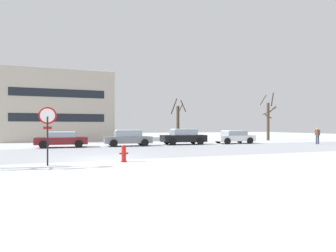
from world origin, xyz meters
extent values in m
plane|color=white|center=(0.00, 0.00, 0.00)|extent=(120.00, 120.00, 0.00)
cube|color=#B7BCC4|center=(0.00, 3.79, 0.00)|extent=(80.00, 9.58, 0.00)
cylinder|color=black|center=(-2.72, -2.03, 1.09)|extent=(0.07, 0.10, 2.18)
cylinder|color=red|center=(-2.72, -2.03, 2.23)|extent=(0.76, 0.09, 0.76)
cylinder|color=white|center=(-2.72, -2.04, 2.23)|extent=(0.62, 0.08, 0.62)
cube|color=red|center=(-2.72, -2.03, 1.68)|extent=(0.36, 0.06, 0.12)
cylinder|color=white|center=(-2.72, -2.02, 2.28)|extent=(0.42, 0.06, 0.42)
cylinder|color=red|center=(0.72, -1.92, 0.03)|extent=(0.30, 0.30, 0.06)
cylinder|color=red|center=(0.72, -1.92, 0.39)|extent=(0.22, 0.22, 0.65)
sphere|color=red|center=(0.72, -1.92, 0.76)|extent=(0.21, 0.21, 0.21)
cylinder|color=red|center=(0.56, -1.92, 0.42)|extent=(0.12, 0.09, 0.09)
cylinder|color=red|center=(0.88, -1.92, 0.42)|extent=(0.12, 0.09, 0.09)
sphere|color=white|center=(0.72, -1.92, 0.81)|extent=(0.15, 0.15, 0.15)
cube|color=maroon|center=(-2.21, 9.47, 0.56)|extent=(4.18, 2.00, 0.57)
cube|color=#8C99A8|center=(-2.21, 9.47, 1.05)|extent=(2.33, 1.77, 0.42)
cube|color=white|center=(-2.21, 9.47, 1.29)|extent=(2.12, 1.63, 0.06)
cylinder|color=black|center=(-0.83, 10.32, 0.32)|extent=(0.65, 0.25, 0.64)
cylinder|color=black|center=(-0.92, 8.48, 0.32)|extent=(0.65, 0.25, 0.64)
cylinder|color=black|center=(-3.49, 10.45, 0.32)|extent=(0.65, 0.25, 0.64)
cylinder|color=black|center=(-3.58, 8.61, 0.32)|extent=(0.65, 0.25, 0.64)
cube|color=slate|center=(3.31, 9.20, 0.56)|extent=(4.23, 1.96, 0.58)
cube|color=#8C99A8|center=(3.31, 9.20, 1.12)|extent=(2.36, 1.73, 0.54)
cube|color=white|center=(3.31, 9.20, 1.42)|extent=(2.14, 1.60, 0.06)
cylinder|color=black|center=(4.70, 10.04, 0.32)|extent=(0.65, 0.25, 0.64)
cylinder|color=black|center=(4.61, 8.23, 0.32)|extent=(0.65, 0.25, 0.64)
cylinder|color=black|center=(2.01, 10.17, 0.32)|extent=(0.65, 0.25, 0.64)
cylinder|color=black|center=(1.92, 8.36, 0.32)|extent=(0.65, 0.25, 0.64)
cube|color=black|center=(8.82, 9.48, 0.60)|extent=(4.37, 1.98, 0.65)
cube|color=#8C99A8|center=(8.82, 9.48, 1.19)|extent=(2.43, 1.74, 0.54)
cube|color=white|center=(8.82, 9.48, 1.49)|extent=(2.21, 1.61, 0.06)
cylinder|color=black|center=(10.26, 10.32, 0.32)|extent=(0.65, 0.25, 0.64)
cylinder|color=black|center=(10.17, 8.50, 0.32)|extent=(0.65, 0.25, 0.64)
cylinder|color=black|center=(7.47, 10.45, 0.32)|extent=(0.65, 0.25, 0.64)
cylinder|color=black|center=(7.39, 8.64, 0.32)|extent=(0.65, 0.25, 0.64)
cube|color=white|center=(14.34, 9.19, 0.56)|extent=(4.04, 2.07, 0.58)
cube|color=#8C99A8|center=(14.34, 9.19, 1.06)|extent=(2.25, 1.83, 0.43)
cube|color=white|center=(14.34, 9.19, 1.31)|extent=(2.05, 1.69, 0.06)
cylinder|color=black|center=(15.67, 10.08, 0.32)|extent=(0.65, 0.25, 0.64)
cylinder|color=black|center=(15.57, 8.16, 0.32)|extent=(0.65, 0.25, 0.64)
cylinder|color=black|center=(13.10, 10.21, 0.32)|extent=(0.65, 0.25, 0.64)
cylinder|color=black|center=(13.01, 8.29, 0.32)|extent=(0.65, 0.25, 0.64)
cylinder|color=#2D334C|center=(21.41, 5.43, 0.43)|extent=(0.14, 0.14, 0.87)
cylinder|color=#2D334C|center=(21.78, 5.55, 0.43)|extent=(0.14, 0.14, 0.87)
cube|color=#59331E|center=(21.60, 5.49, 1.14)|extent=(0.34, 0.44, 0.55)
sphere|color=tan|center=(21.60, 5.49, 1.53)|extent=(0.22, 0.22, 0.22)
cylinder|color=#423326|center=(22.08, 13.29, 2.37)|extent=(0.34, 0.34, 4.73)
cylinder|color=#423326|center=(22.75, 13.82, 3.72)|extent=(1.16, 1.43, 0.99)
cylinder|color=#423326|center=(22.73, 13.55, 3.72)|extent=(0.65, 1.40, 1.32)
cylinder|color=#423326|center=(21.84, 13.92, 5.15)|extent=(1.38, 0.60, 1.41)
cylinder|color=#423326|center=(22.54, 13.05, 5.15)|extent=(0.65, 1.10, 1.64)
cylinder|color=#423326|center=(21.75, 12.96, 3.07)|extent=(0.80, 0.81, 0.72)
cylinder|color=#423326|center=(9.79, 13.23, 2.01)|extent=(0.34, 0.34, 4.01)
cylinder|color=#423326|center=(9.50, 13.68, 4.03)|extent=(1.07, 0.75, 1.82)
cylinder|color=#423326|center=(10.22, 12.75, 4.00)|extent=(1.10, 1.00, 1.24)
cylinder|color=#423326|center=(10.15, 13.31, 3.83)|extent=(0.26, 0.82, 0.99)
cube|color=#B2A899|center=(-2.62, 23.98, 4.11)|extent=(12.44, 11.99, 8.22)
cube|color=white|center=(-2.62, 23.98, 8.27)|extent=(12.20, 11.75, 0.10)
cube|color=black|center=(-2.62, 17.96, 2.74)|extent=(9.96, 0.04, 0.90)
cube|color=black|center=(-2.62, 17.96, 5.48)|extent=(9.96, 0.04, 0.90)
camera|label=1|loc=(-2.02, -15.64, 1.74)|focal=30.15mm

